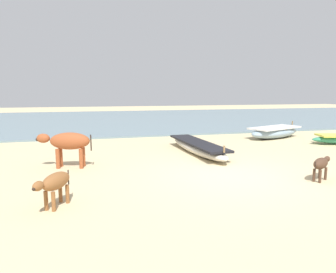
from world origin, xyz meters
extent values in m
plane|color=#CCB789|center=(0.00, 0.00, 0.00)|extent=(80.00, 80.00, 0.00)
cube|color=slate|center=(0.00, 17.10, 0.04)|extent=(60.00, 20.00, 0.08)
ellipsoid|color=#8CA5B7|center=(4.96, 5.33, 0.27)|extent=(3.28, 2.11, 0.53)
cube|color=white|center=(4.96, 5.33, 0.49)|extent=(2.92, 1.96, 0.07)
cube|color=olive|center=(5.18, 5.41, 0.41)|extent=(0.44, 0.91, 0.04)
cylinder|color=olive|center=(6.29, 5.83, 0.63)|extent=(0.06, 0.06, 0.20)
ellipsoid|color=beige|center=(0.19, 2.96, 0.20)|extent=(1.03, 4.30, 0.40)
cube|color=black|center=(0.19, 2.96, 0.37)|extent=(0.99, 3.79, 0.07)
cube|color=olive|center=(0.21, 2.64, 0.31)|extent=(0.69, 0.16, 0.04)
cylinder|color=olive|center=(0.29, 1.00, 0.50)|extent=(0.06, 0.06, 0.20)
ellipsoid|color=#9E4C28|center=(-4.05, 1.94, 0.77)|extent=(1.20, 0.69, 0.49)
ellipsoid|color=#9E4C28|center=(-4.78, 2.11, 0.85)|extent=(0.41, 0.30, 0.27)
sphere|color=#2D2119|center=(-4.93, 2.14, 0.82)|extent=(0.12, 0.12, 0.10)
cylinder|color=#9E4C28|center=(-4.40, 1.89, 0.28)|extent=(0.11, 0.11, 0.56)
cylinder|color=#9E4C28|center=(-4.34, 2.13, 0.28)|extent=(0.11, 0.11, 0.56)
cylinder|color=#9E4C28|center=(-3.76, 1.74, 0.28)|extent=(0.11, 0.11, 0.56)
cylinder|color=#9E4C28|center=(-3.70, 1.98, 0.28)|extent=(0.11, 0.11, 0.56)
cylinder|color=#2D2119|center=(-3.47, 1.80, 0.72)|extent=(0.04, 0.04, 0.46)
ellipsoid|color=brown|center=(-4.13, -1.10, 0.50)|extent=(0.62, 0.77, 0.32)
ellipsoid|color=brown|center=(-4.37, -1.52, 0.55)|extent=(0.25, 0.28, 0.17)
sphere|color=#2D2119|center=(-4.43, -1.61, 0.53)|extent=(0.09, 0.09, 0.07)
cylinder|color=brown|center=(-4.17, -1.32, 0.18)|extent=(0.07, 0.07, 0.36)
cylinder|color=brown|center=(-4.30, -1.24, 0.18)|extent=(0.07, 0.07, 0.36)
cylinder|color=brown|center=(-3.95, -0.96, 0.18)|extent=(0.07, 0.07, 0.36)
cylinder|color=brown|center=(-4.09, -0.88, 0.18)|extent=(0.07, 0.07, 0.36)
cylinder|color=#2D2119|center=(-3.93, -0.77, 0.46)|extent=(0.02, 0.02, 0.30)
ellipsoid|color=#4C3323|center=(1.90, -0.98, 0.43)|extent=(0.67, 0.52, 0.27)
ellipsoid|color=#4C3323|center=(2.27, -0.78, 0.48)|extent=(0.24, 0.21, 0.15)
sphere|color=#2D2119|center=(2.35, -0.74, 0.46)|extent=(0.08, 0.08, 0.06)
cylinder|color=#4C3323|center=(2.03, -0.83, 0.16)|extent=(0.06, 0.06, 0.31)
cylinder|color=#4C3323|center=(2.10, -0.95, 0.16)|extent=(0.06, 0.06, 0.31)
cylinder|color=#4C3323|center=(1.71, -1.01, 0.16)|extent=(0.06, 0.06, 0.31)
cylinder|color=#4C3323|center=(1.77, -1.13, 0.16)|extent=(0.06, 0.06, 0.31)
cylinder|color=#2D2119|center=(1.61, -1.14, 0.40)|extent=(0.02, 0.02, 0.26)
camera|label=1|loc=(-3.47, -6.79, 2.13)|focal=31.62mm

